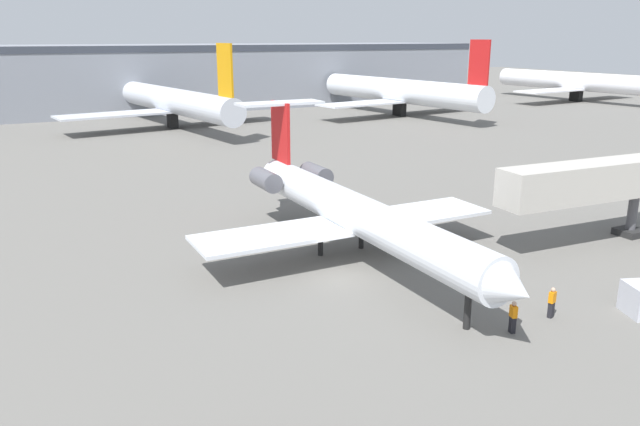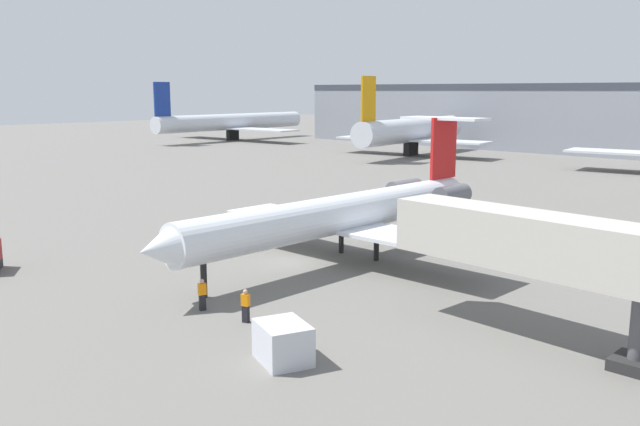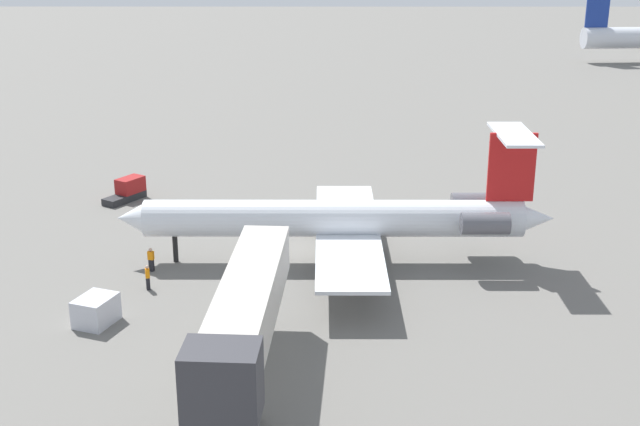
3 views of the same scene
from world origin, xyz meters
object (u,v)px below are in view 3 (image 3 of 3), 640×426
(regional_jet, at_px, (348,217))
(ground_crew_marshaller, at_px, (148,277))
(jet_bridge, at_px, (244,319))
(ground_crew_loader, at_px, (151,259))
(baggage_tug_lead, at_px, (128,190))
(cargo_container_uld, at_px, (96,310))

(regional_jet, xyz_separation_m, ground_crew_marshaller, (4.79, -13.09, -2.45))
(regional_jet, bearing_deg, jet_bridge, -16.89)
(ground_crew_marshaller, relative_size, ground_crew_loader, 1.00)
(baggage_tug_lead, bearing_deg, ground_crew_marshaller, 16.05)
(ground_crew_loader, bearing_deg, jet_bridge, 25.42)
(ground_crew_marshaller, bearing_deg, ground_crew_loader, -173.11)
(jet_bridge, height_order, ground_crew_loader, jet_bridge)
(cargo_container_uld, bearing_deg, ground_crew_marshaller, 157.15)
(regional_jet, relative_size, ground_crew_loader, 17.91)
(jet_bridge, xyz_separation_m, cargo_container_uld, (-8.59, -9.61, -3.66))
(ground_crew_loader, distance_m, cargo_container_uld, 8.20)
(regional_jet, relative_size, ground_crew_marshaller, 17.91)
(cargo_container_uld, bearing_deg, regional_jet, 122.70)
(jet_bridge, relative_size, cargo_container_uld, 5.69)
(regional_jet, distance_m, baggage_tug_lead, 23.44)
(ground_crew_loader, bearing_deg, ground_crew_marshaller, 6.89)
(cargo_container_uld, bearing_deg, ground_crew_loader, 167.93)
(jet_bridge, relative_size, baggage_tug_lead, 4.08)
(regional_jet, height_order, ground_crew_marshaller, regional_jet)
(regional_jet, height_order, jet_bridge, regional_jet)
(jet_bridge, height_order, ground_crew_marshaller, jet_bridge)
(regional_jet, relative_size, baggage_tug_lead, 7.34)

